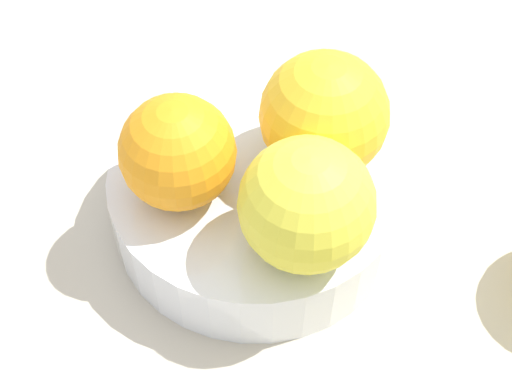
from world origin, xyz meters
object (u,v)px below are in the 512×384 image
at_px(orange_in_bowl_1, 178,152).
at_px(orange_in_bowl_2, 307,205).
at_px(fruit_bowl, 256,198).
at_px(orange_in_bowl_0, 324,115).

xyz_separation_m(orange_in_bowl_1, orange_in_bowl_2, (0.08, -0.00, 0.00)).
distance_m(fruit_bowl, orange_in_bowl_2, 0.09).
distance_m(orange_in_bowl_0, orange_in_bowl_1, 0.09).
bearing_deg(orange_in_bowl_0, fruit_bowl, -135.58).
height_order(fruit_bowl, orange_in_bowl_0, orange_in_bowl_0).
xyz_separation_m(fruit_bowl, orange_in_bowl_1, (-0.03, -0.03, 0.06)).
xyz_separation_m(fruit_bowl, orange_in_bowl_2, (0.05, -0.03, 0.06)).
height_order(orange_in_bowl_0, orange_in_bowl_2, orange_in_bowl_0).
bearing_deg(orange_in_bowl_2, orange_in_bowl_0, 106.63).
distance_m(fruit_bowl, orange_in_bowl_1, 0.08).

